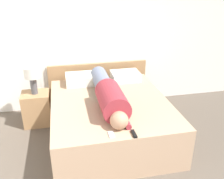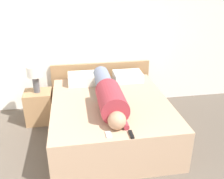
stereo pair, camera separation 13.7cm
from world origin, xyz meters
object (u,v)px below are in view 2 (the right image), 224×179
Objects in this scene: person_lying at (109,94)px; tv_remote at (131,134)px; table_lamp at (35,74)px; pillow_near_headboard at (83,79)px; cell_phone at (109,134)px; bed at (110,119)px; nightstand at (39,107)px; pillow_second at (128,76)px.

person_lying is 0.83m from tv_remote.
person_lying is at bearing 99.61° from tv_remote.
pillow_near_headboard is at bearing 10.85° from table_lamp.
tv_remote is (0.14, -0.80, -0.14)m from person_lying.
cell_phone is (0.95, -1.45, -0.26)m from table_lamp.
bed is 1.38m from table_lamp.
table_lamp is (-1.10, 0.61, 0.56)m from bed.
pillow_near_headboard is 1.61m from cell_phone.
tv_remote is (0.10, -0.89, 0.31)m from bed.
table_lamp is 0.87× the size of pillow_near_headboard.
cell_phone is at bearing 169.14° from tv_remote.
pillow_second is (1.53, 0.15, 0.39)m from nightstand.
nightstand is 0.87m from pillow_near_headboard.
pillow_near_headboard is (0.76, 0.15, 0.40)m from nightstand.
table_lamp reaches higher than bed.
person_lying is at bearing -70.04° from pillow_near_headboard.
tv_remote is at bearing -80.39° from person_lying.
pillow_second is at bearing 60.31° from bed.
person_lying is (-0.04, -0.09, 0.45)m from bed.
bed is 3.80× the size of pillow_near_headboard.
cell_phone reaches higher than nightstand.
table_lamp reaches higher than tv_remote.
bed is 0.91m from cell_phone.
tv_remote is at bearing -101.36° from pillow_second.
nightstand is 4.21× the size of cell_phone.
nightstand is 1.36m from person_lying.
person_lying is 0.96m from pillow_second.
cell_phone is (-0.16, -0.84, 0.30)m from bed.
pillow_second is (1.53, 0.15, -0.19)m from table_lamp.
nightstand is 0.58m from table_lamp.
person_lying is 0.78m from cell_phone.
nightstand is 1.07× the size of pillow_near_headboard.
pillow_near_headboard reaches higher than cell_phone.
person_lying reaches higher than cell_phone.
cell_phone is at bearing -83.35° from pillow_near_headboard.
nightstand is at bearing 123.20° from cell_phone.
person_lying is 0.90m from pillow_near_headboard.
pillow_second is 1.68m from tv_remote.
tv_remote is (1.20, -1.50, 0.33)m from nightstand.
pillow_second is at bearing 69.85° from cell_phone.
person_lying is at bearing -119.07° from pillow_second.
tv_remote reaches higher than bed.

